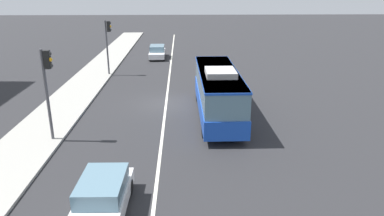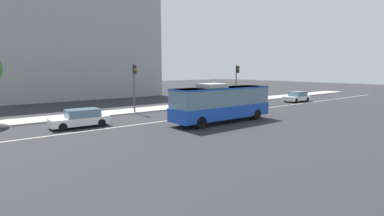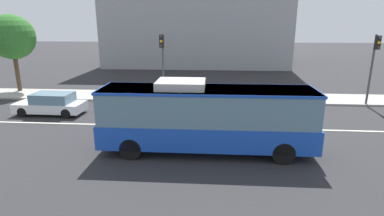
{
  "view_description": "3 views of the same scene",
  "coord_description": "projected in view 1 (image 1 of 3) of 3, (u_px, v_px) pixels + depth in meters",
  "views": [
    {
      "loc": [
        -25.23,
        -1.15,
        8.41
      ],
      "look_at": [
        -5.53,
        -1.75,
        1.56
      ],
      "focal_mm": 33.57,
      "sensor_mm": 36.0,
      "label": 1
    },
    {
      "loc": [
        -20.59,
        -22.0,
        4.67
      ],
      "look_at": [
        -5.16,
        -2.26,
        1.33
      ],
      "focal_mm": 27.17,
      "sensor_mm": 36.0,
      "label": 2
    },
    {
      "loc": [
        -2.41,
        -17.3,
        6.03
      ],
      "look_at": [
        -3.6,
        -1.73,
        1.66
      ],
      "focal_mm": 28.76,
      "sensor_mm": 36.0,
      "label": 3
    }
  ],
  "objects": [
    {
      "name": "ground_plane",
      "position": [
        166.0,
        104.0,
        26.55
      ],
      "size": [
        160.0,
        160.0,
        0.0
      ],
      "primitive_type": "plane",
      "color": "#28282B"
    },
    {
      "name": "traffic_light_near_corner",
      "position": [
        108.0,
        38.0,
        33.6
      ],
      "size": [
        0.34,
        0.62,
        5.2
      ],
      "rotation": [
        0.0,
        0.0,
        -1.51
      ],
      "color": "#47474C",
      "rests_on": "ground_plane"
    },
    {
      "name": "sedan_white",
      "position": [
        102.0,
        198.0,
        13.61
      ],
      "size": [
        4.53,
        1.88,
        1.46
      ],
      "rotation": [
        0.0,
        0.0,
        3.13
      ],
      "color": "white",
      "rests_on": "ground_plane"
    },
    {
      "name": "sedan_white_ahead",
      "position": [
        157.0,
        52.0,
        42.61
      ],
      "size": [
        4.53,
        1.88,
        1.46
      ],
      "rotation": [
        0.0,
        0.0,
        3.16
      ],
      "color": "white",
      "rests_on": "ground_plane"
    },
    {
      "name": "transit_bus",
      "position": [
        218.0,
        90.0,
        23.42
      ],
      "size": [
        10.02,
        2.56,
        3.46
      ],
      "rotation": [
        0.0,
        0.0,
        0.01
      ],
      "color": "#1947B7",
      "rests_on": "ground_plane"
    },
    {
      "name": "sidewalk_kerb",
      "position": [
        66.0,
        104.0,
        26.32
      ],
      "size": [
        80.0,
        3.47,
        0.14
      ],
      "primitive_type": "cube",
      "color": "#9E9B93",
      "rests_on": "ground_plane"
    },
    {
      "name": "lane_centre_line",
      "position": [
        166.0,
        104.0,
        26.55
      ],
      "size": [
        76.0,
        0.16,
        0.01
      ],
      "primitive_type": "cube",
      "color": "silver",
      "rests_on": "ground_plane"
    },
    {
      "name": "traffic_light_mid_block",
      "position": [
        48.0,
        80.0,
        19.11
      ],
      "size": [
        0.33,
        0.62,
        5.2
      ],
      "rotation": [
        0.0,
        0.0,
        -1.62
      ],
      "color": "#47474C",
      "rests_on": "ground_plane"
    }
  ]
}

